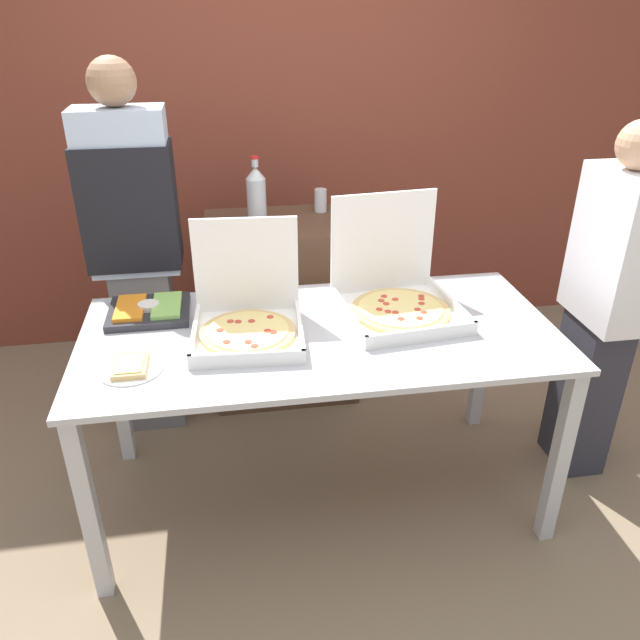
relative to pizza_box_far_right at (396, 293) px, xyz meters
The scene contains 12 objects.
ground_plane 1.01m from the pizza_box_far_right, 159.00° to the right, with size 16.00×16.00×0.00m, color #847056.
brick_wall_behind 1.67m from the pizza_box_far_right, 102.50° to the left, with size 10.00×0.06×2.80m.
buffet_table 0.42m from the pizza_box_far_right, 159.00° to the right, with size 1.91×0.91×0.86m.
pizza_box_far_right is the anchor object (origin of this frame).
pizza_box_near_right 0.64m from the pizza_box_far_right, behind, with size 0.46×0.47×0.43m.
paper_plate_front_center 1.12m from the pizza_box_far_right, 163.67° to the right, with size 0.24×0.24×0.03m.
veggie_tray 1.05m from the pizza_box_far_right, behind, with size 0.33×0.29×0.05m.
sideboard_podium 1.00m from the pizza_box_far_right, 116.86° to the left, with size 0.79×0.54×1.01m.
soda_bottle 0.98m from the pizza_box_far_right, 123.30° to the left, with size 0.10×0.10×0.34m.
soda_can_silver 0.97m from the pizza_box_far_right, 100.31° to the left, with size 0.07×0.07×0.12m.
person_server_vest 1.26m from the pizza_box_far_right, 153.04° to the left, with size 0.42×0.24×1.84m.
person_guest_cap 0.93m from the pizza_box_far_right, ahead, with size 0.22×0.40×1.64m.
Camera 1 is at (-0.35, -2.18, 2.06)m, focal length 35.00 mm.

